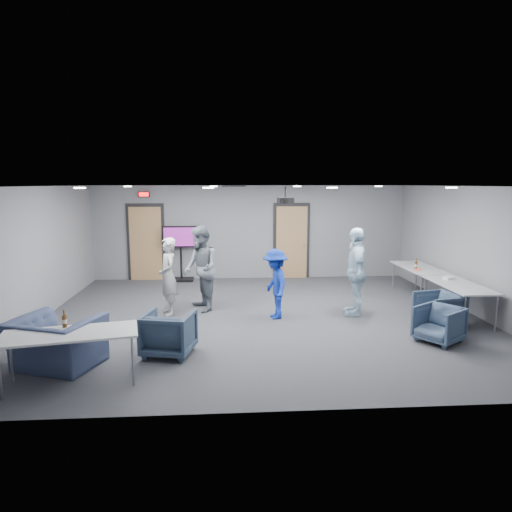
{
  "coord_description": "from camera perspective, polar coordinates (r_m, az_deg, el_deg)",
  "views": [
    {
      "loc": [
        -0.75,
        -9.17,
        2.75
      ],
      "look_at": [
        -0.08,
        0.56,
        1.2
      ],
      "focal_mm": 32.0,
      "sensor_mm": 36.0,
      "label": 1
    }
  ],
  "objects": [
    {
      "name": "floor",
      "position": [
        9.6,
        0.68,
        -7.62
      ],
      "size": [
        9.0,
        9.0,
        0.0
      ],
      "primitive_type": "plane",
      "color": "#33353A",
      "rests_on": "ground"
    },
    {
      "name": "ceiling",
      "position": [
        9.2,
        0.72,
        8.72
      ],
      "size": [
        9.0,
        9.0,
        0.0
      ],
      "primitive_type": "plane",
      "rotation": [
        3.14,
        0.0,
        0.0
      ],
      "color": "silver",
      "rests_on": "wall_back"
    },
    {
      "name": "wall_back",
      "position": [
        13.26,
        -0.7,
        2.98
      ],
      "size": [
        9.0,
        0.02,
        2.7
      ],
      "primitive_type": "cube",
      "color": "gray",
      "rests_on": "floor"
    },
    {
      "name": "wall_front",
      "position": [
        5.41,
        4.15,
        -6.03
      ],
      "size": [
        9.0,
        0.02,
        2.7
      ],
      "primitive_type": "cube",
      "color": "gray",
      "rests_on": "floor"
    },
    {
      "name": "wall_left",
      "position": [
        10.0,
        -25.94,
        0.07
      ],
      "size": [
        0.02,
        8.0,
        2.7
      ],
      "primitive_type": "cube",
      "color": "gray",
      "rests_on": "floor"
    },
    {
      "name": "wall_right",
      "position": [
        10.65,
        25.6,
        0.59
      ],
      "size": [
        0.02,
        8.0,
        2.7
      ],
      "primitive_type": "cube",
      "color": "gray",
      "rests_on": "floor"
    },
    {
      "name": "door_left",
      "position": [
        13.42,
        -13.59,
        1.59
      ],
      "size": [
        1.06,
        0.17,
        2.24
      ],
      "color": "black",
      "rests_on": "wall_back"
    },
    {
      "name": "door_right",
      "position": [
        13.37,
        4.46,
        1.79
      ],
      "size": [
        1.06,
        0.17,
        2.24
      ],
      "color": "black",
      "rests_on": "wall_back"
    },
    {
      "name": "exit_sign",
      "position": [
        13.3,
        -13.83,
        7.49
      ],
      "size": [
        0.32,
        0.08,
        0.16
      ],
      "color": "black",
      "rests_on": "wall_back"
    },
    {
      "name": "hvac_diffuser",
      "position": [
        11.97,
        -2.8,
        8.72
      ],
      "size": [
        0.6,
        0.6,
        0.03
      ],
      "primitive_type": "cube",
      "color": "black",
      "rests_on": "ceiling"
    },
    {
      "name": "downlights",
      "position": [
        9.2,
        0.72,
        8.63
      ],
      "size": [
        6.18,
        3.78,
        0.02
      ],
      "color": "white",
      "rests_on": "ceiling"
    },
    {
      "name": "person_a",
      "position": [
        9.77,
        -10.92,
        -2.53
      ],
      "size": [
        0.56,
        0.69,
        1.64
      ],
      "primitive_type": "imported",
      "rotation": [
        0.0,
        0.0,
        -1.26
      ],
      "color": "#9FA29F",
      "rests_on": "floor"
    },
    {
      "name": "person_b",
      "position": [
        9.93,
        -6.95,
        -1.58
      ],
      "size": [
        0.96,
        1.08,
        1.86
      ],
      "primitive_type": "imported",
      "rotation": [
        0.0,
        0.0,
        -1.25
      ],
      "color": "slate",
      "rests_on": "floor"
    },
    {
      "name": "person_c",
      "position": [
        9.8,
        12.36,
        -1.91
      ],
      "size": [
        0.6,
        1.14,
        1.85
      ],
      "primitive_type": "imported",
      "rotation": [
        0.0,
        0.0,
        -1.72
      ],
      "color": "silver",
      "rests_on": "floor"
    },
    {
      "name": "person_d",
      "position": [
        9.37,
        2.42,
        -3.5
      ],
      "size": [
        0.67,
        1.0,
        1.44
      ],
      "primitive_type": "imported",
      "rotation": [
        0.0,
        0.0,
        -1.42
      ],
      "color": "#18319E",
      "rests_on": "floor"
    },
    {
      "name": "chair_right_b",
      "position": [
        9.5,
        21.88,
        -6.31
      ],
      "size": [
        0.88,
        0.86,
        0.68
      ],
      "primitive_type": "imported",
      "rotation": [
        0.0,
        0.0,
        -1.38
      ],
      "color": "#35455B",
      "rests_on": "floor"
    },
    {
      "name": "chair_right_c",
      "position": [
        8.67,
        21.89,
        -7.92
      ],
      "size": [
        0.97,
        0.97,
        0.64
      ],
      "primitive_type": "imported",
      "rotation": [
        0.0,
        0.0,
        -0.97
      ],
      "color": "#394A62",
      "rests_on": "floor"
    },
    {
      "name": "chair_front_a",
      "position": [
        7.61,
        -10.83,
        -9.47
      ],
      "size": [
        0.91,
        0.93,
        0.71
      ],
      "primitive_type": "imported",
      "rotation": [
        0.0,
        0.0,
        2.92
      ],
      "color": "#314055",
      "rests_on": "floor"
    },
    {
      "name": "chair_front_b",
      "position": [
        7.61,
        -23.66,
        -9.87
      ],
      "size": [
        1.47,
        1.38,
        0.77
      ],
      "primitive_type": "imported",
      "rotation": [
        0.0,
        0.0,
        2.8
      ],
      "color": "#384261",
      "rests_on": "floor"
    },
    {
      "name": "table_right_a",
      "position": [
        11.86,
        19.73,
        -1.52
      ],
      "size": [
        0.78,
        1.88,
        0.73
      ],
      "rotation": [
        0.0,
        0.0,
        1.57
      ],
      "color": "#A9ABAD",
      "rests_on": "floor"
    },
    {
      "name": "table_right_b",
      "position": [
        10.18,
        23.99,
        -3.46
      ],
      "size": [
        0.77,
        1.86,
        0.73
      ],
      "rotation": [
        0.0,
        0.0,
        1.57
      ],
      "color": "#A9ABAD",
      "rests_on": "floor"
    },
    {
      "name": "table_front_left",
      "position": [
        6.85,
        -22.25,
        -9.23
      ],
      "size": [
        1.91,
        1.1,
        0.73
      ],
      "rotation": [
        0.0,
        0.0,
        0.21
      ],
      "color": "#A9ABAD",
      "rests_on": "floor"
    },
    {
      "name": "bottle_front",
      "position": [
        7.08,
        -22.83,
        -7.49
      ],
      "size": [
        0.07,
        0.07,
        0.25
      ],
      "color": "#55330E",
      "rests_on": "table_front_left"
    },
    {
      "name": "bottle_right",
      "position": [
        11.53,
        19.37,
        -1.1
      ],
      "size": [
        0.07,
        0.07,
        0.26
      ],
      "color": "#55330E",
      "rests_on": "table_right_a"
    },
    {
      "name": "snack_box",
      "position": [
        11.41,
        19.56,
        -1.6
      ],
      "size": [
        0.18,
        0.16,
        0.03
      ],
      "primitive_type": "cube",
      "rotation": [
        0.0,
        0.0,
        -0.41
      ],
      "color": "#E25038",
      "rests_on": "table_right_a"
    },
    {
      "name": "wrapper",
      "position": [
        10.59,
        22.96,
        -2.55
      ],
      "size": [
        0.25,
        0.21,
        0.05
      ],
      "primitive_type": "cube",
      "rotation": [
        0.0,
        0.0,
        0.33
      ],
      "color": "white",
      "rests_on": "table_right_b"
    },
    {
      "name": "tv_stand",
      "position": [
        13.11,
        -9.38,
        0.76
      ],
      "size": [
        1.02,
        0.49,
        1.57
      ],
      "color": "black",
      "rests_on": "floor"
    },
    {
      "name": "projector",
      "position": [
        9.7,
        3.7,
        6.98
      ],
      "size": [
        0.34,
        0.32,
        0.35
      ],
      "rotation": [
        0.0,
        0.0,
        0.14
      ],
      "color": "black",
      "rests_on": "ceiling"
    }
  ]
}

